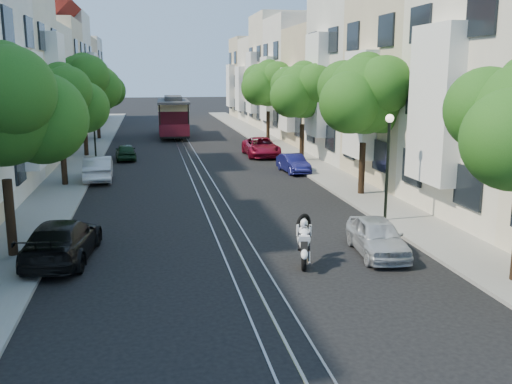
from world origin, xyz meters
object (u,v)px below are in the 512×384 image
tree_e_b (366,97)px  tree_w_c (83,84)px  lamp_west (94,120)px  cable_car (173,115)px  tree_e_d (269,85)px  tree_w_a (2,110)px  parked_car_e_far (261,147)px  sportbike_rider (304,239)px  parked_car_w_near (62,240)px  parked_car_w_far (126,152)px  parked_car_e_near (377,236)px  parked_car_w_mid (98,168)px  parked_car_e_mid (293,163)px  tree_w_d (97,87)px  tree_e_c (304,92)px  tree_w_b (61,102)px  lamp_east (388,151)px

tree_e_b → tree_w_c: tree_w_c is taller
lamp_west → cable_car: size_ratio=0.46×
tree_e_d → tree_w_a: tree_e_d is taller
parked_car_e_far → sportbike_rider: bearing=-97.1°
parked_car_w_near → parked_car_w_far: parked_car_w_near is taller
parked_car_e_near → parked_car_w_mid: size_ratio=0.86×
lamp_west → sportbike_rider: (8.07, -22.35, -2.02)m
cable_car → parked_car_w_near: size_ratio=1.97×
tree_w_c → parked_car_e_near: size_ratio=2.00×
parked_car_e_mid → tree_w_d: bearing=117.6°
tree_e_c → lamp_west: 13.82m
tree_w_c → parked_car_w_far: tree_w_c is taller
tree_w_a → cable_car: 35.80m
tree_e_c → sportbike_rider: (-5.49, -20.32, -3.77)m
tree_w_b → tree_w_d: bearing=90.0°
parked_car_e_mid → parked_car_e_far: 7.05m
tree_w_b → sportbike_rider: (8.91, -14.32, -3.57)m
tree_w_b → parked_car_e_near: (11.54, -13.75, -3.79)m
tree_e_c → tree_w_b: size_ratio=1.04×
tree_e_c → parked_car_e_mid: (-1.66, -4.00, -4.05)m
tree_e_d → parked_car_w_mid: bearing=-129.6°
tree_w_b → parked_car_e_far: bearing=36.6°
tree_e_d → tree_w_b: tree_e_d is taller
parked_car_w_far → parked_car_e_mid: bearing=140.7°
tree_e_c → tree_w_c: 15.25m
tree_e_c → tree_w_b: tree_e_c is taller
tree_w_a → lamp_east: tree_w_a is taller
lamp_east → sportbike_rider: 6.60m
tree_w_b → parked_car_e_near: size_ratio=1.76×
parked_car_w_near → parked_car_w_mid: bearing=-84.4°
tree_w_b → lamp_west: (0.84, 8.02, -1.55)m
tree_e_c → lamp_west: bearing=171.5°
tree_e_b → parked_car_e_far: size_ratio=1.39×
cable_car → parked_car_w_far: size_ratio=2.73×
tree_e_c → tree_e_d: tree_e_d is taller
parked_car_e_far → parked_car_w_near: size_ratio=1.05×
tree_w_d → lamp_west: (0.84, -13.98, -1.75)m
lamp_east → parked_car_e_near: lamp_east is taller
cable_car → parked_car_e_mid: bearing=-72.2°
tree_w_b → tree_w_c: bearing=90.0°
lamp_east → parked_car_w_far: bearing=119.4°
tree_e_c → tree_e_d: 11.00m
lamp_east → parked_car_e_near: 4.78m
tree_w_c → cable_car: tree_w_c is taller
tree_e_b → parked_car_w_mid: bearing=153.4°
tree_w_c → parked_car_e_far: size_ratio=1.48×
tree_e_b → lamp_east: bearing=-100.9°
parked_car_e_far → lamp_east: bearing=-85.3°
tree_e_d → lamp_west: 16.39m
lamp_east → sportbike_rider: size_ratio=2.36×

